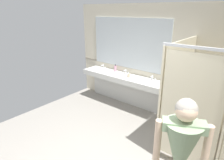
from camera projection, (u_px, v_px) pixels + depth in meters
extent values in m
cube|color=beige|center=(175.00, 64.00, 4.53)|extent=(5.87, 0.12, 2.67)
cube|color=#9E937F|center=(172.00, 76.00, 4.58)|extent=(5.87, 0.01, 0.06)
cube|color=silver|center=(122.00, 78.00, 5.20)|extent=(2.41, 0.53, 0.14)
cube|color=silver|center=(126.00, 90.00, 5.51)|extent=(2.41, 0.08, 0.75)
cube|color=beige|center=(99.00, 72.00, 5.65)|extent=(0.42, 0.29, 0.11)
cylinder|color=silver|center=(104.00, 67.00, 5.76)|extent=(0.04, 0.04, 0.11)
cylinder|color=silver|center=(102.00, 65.00, 5.71)|extent=(0.03, 0.11, 0.03)
sphere|color=silver|center=(106.00, 68.00, 5.74)|extent=(0.04, 0.04, 0.04)
cube|color=beige|center=(121.00, 77.00, 5.17)|extent=(0.42, 0.29, 0.11)
cylinder|color=silver|center=(126.00, 72.00, 5.28)|extent=(0.04, 0.04, 0.11)
cylinder|color=silver|center=(125.00, 71.00, 5.23)|extent=(0.03, 0.11, 0.03)
sphere|color=silver|center=(128.00, 73.00, 5.26)|extent=(0.04, 0.04, 0.04)
cube|color=beige|center=(148.00, 84.00, 4.69)|extent=(0.42, 0.29, 0.11)
cylinder|color=silver|center=(152.00, 78.00, 4.81)|extent=(0.04, 0.04, 0.11)
cylinder|color=silver|center=(152.00, 77.00, 4.75)|extent=(0.03, 0.11, 0.03)
sphere|color=silver|center=(155.00, 79.00, 4.78)|extent=(0.04, 0.04, 0.04)
cube|color=silver|center=(129.00, 44.00, 5.10)|extent=(2.31, 0.02, 1.30)
cube|color=beige|center=(177.00, 90.00, 3.76)|extent=(0.03, 1.51, 1.90)
cylinder|color=silver|center=(156.00, 151.00, 3.60)|extent=(0.05, 0.05, 0.12)
cube|color=beige|center=(189.00, 112.00, 2.94)|extent=(0.89, 0.04, 1.80)
cone|color=gray|center=(181.00, 151.00, 2.14)|extent=(0.54, 0.54, 0.70)
cube|color=gray|center=(184.00, 126.00, 2.03)|extent=(0.47, 0.35, 0.10)
cylinder|color=beige|center=(207.00, 147.00, 2.06)|extent=(0.08, 0.08, 0.53)
cylinder|color=beige|center=(158.00, 141.00, 2.16)|extent=(0.08, 0.08, 0.53)
sphere|color=beige|center=(186.00, 111.00, 1.97)|extent=(0.22, 0.22, 0.22)
sphere|color=#A59E93|center=(186.00, 109.00, 1.98)|extent=(0.23, 0.23, 0.23)
cylinder|color=#D899B2|center=(115.00, 69.00, 5.47)|extent=(0.07, 0.07, 0.16)
cylinder|color=black|center=(115.00, 65.00, 5.44)|extent=(0.03, 0.03, 0.04)
cylinder|color=beige|center=(129.00, 75.00, 4.99)|extent=(0.07, 0.07, 0.10)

